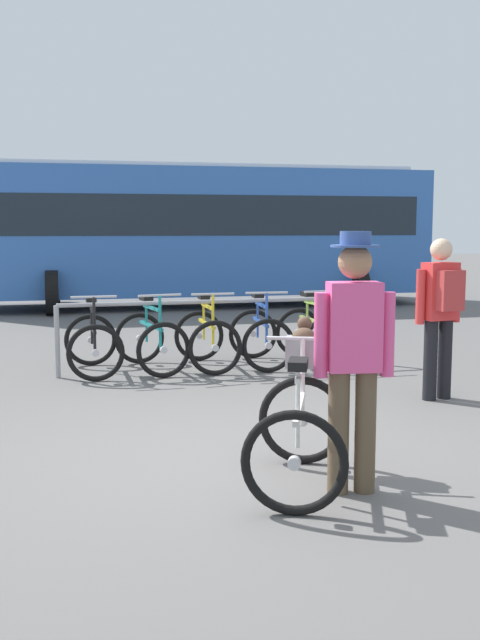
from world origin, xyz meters
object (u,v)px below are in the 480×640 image
racked_bike_yellow (207,339)px  bus_distant (201,228)px  featured_bicycle (300,412)px  person_with_featured_bike (353,351)px  racked_bike_blue (260,337)px  racked_bike_black (93,343)px  pedestrian_with_backpack (441,308)px  racked_bike_teal (151,341)px  racked_bike_lime (312,335)px

racked_bike_yellow → bus_distant: size_ratio=0.11×
featured_bicycle → bus_distant: size_ratio=0.13×
featured_bicycle → person_with_featured_bike: 0.61m
featured_bicycle → racked_bike_blue: bearing=78.9°
racked_bike_black → racked_bike_yellow: 1.40m
racked_bike_blue → pedestrian_with_backpack: 2.67m
racked_bike_teal → racked_bike_lime: size_ratio=1.05×
racked_bike_lime → featured_bicycle: 4.60m
featured_bicycle → pedestrian_with_backpack: pedestrian_with_backpack is taller
person_with_featured_bike → racked_bike_teal: bearing=100.2°
racked_bike_lime → racked_bike_blue: bearing=-178.2°
featured_bicycle → bus_distant: 11.92m
racked_bike_blue → bus_distant: bus_distant is taller
racked_bike_lime → bus_distant: 7.56m
racked_bike_lime → person_with_featured_bike: size_ratio=0.66×
racked_bike_teal → racked_bike_lime: (2.10, 0.07, 0.00)m
racked_bike_teal → bus_distant: size_ratio=0.12×
racked_bike_lime → featured_bicycle: bearing=-109.6°
pedestrian_with_backpack → bus_distant: bus_distant is taller
racked_bike_black → racked_bike_lime: same height
racked_bike_blue → bus_distant: bearing=85.6°
racked_bike_black → racked_bike_lime: size_ratio=0.97×
racked_bike_black → person_with_featured_bike: bearing=-71.5°
person_with_featured_bike → pedestrian_with_backpack: bearing=51.3°
racked_bike_black → racked_bike_lime: 2.80m
racked_bike_lime → pedestrian_with_backpack: pedestrian_with_backpack is taller
racked_bike_blue → racked_bike_lime: 0.70m
racked_bike_teal → bus_distant: bearing=75.3°
pedestrian_with_backpack → bus_distant: (-0.71, 9.74, 0.80)m
racked_bike_teal → pedestrian_with_backpack: pedestrian_with_backpack is taller
racked_bike_blue → featured_bicycle: size_ratio=0.90×
bus_distant → featured_bicycle: bearing=-96.9°
racked_bike_blue → person_with_featured_bike: (-0.58, -4.60, 0.58)m
racked_bike_yellow → featured_bicycle: (-0.14, -4.29, 0.12)m
racked_bike_black → racked_bike_yellow: same height
racked_bike_yellow → racked_bike_blue: bearing=1.8°
racked_bike_black → featured_bicycle: size_ratio=0.87×
racked_bike_lime → racked_bike_yellow: bearing=-178.2°
racked_bike_yellow → racked_bike_teal: bearing=-178.2°
bus_distant → person_with_featured_bike: bearing=-95.5°
racked_bike_lime → featured_bicycle: (-1.54, -4.34, 0.12)m
racked_bike_blue → person_with_featured_bike: person_with_featured_bike is taller
racked_bike_blue → person_with_featured_bike: bearing=-97.2°
racked_bike_black → person_with_featured_bike: person_with_featured_bike is taller
racked_bike_teal → racked_bike_blue: size_ratio=1.05×
featured_bicycle → pedestrian_with_backpack: size_ratio=0.77×
racked_bike_black → person_with_featured_bike: (1.52, -4.54, 0.58)m
featured_bicycle → bus_distant: bus_distant is taller
racked_bike_black → racked_bike_blue: size_ratio=0.97×
racked_bike_yellow → person_with_featured_bike: bearing=-88.5°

